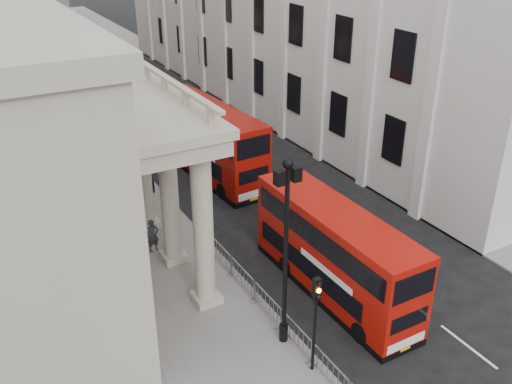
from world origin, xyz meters
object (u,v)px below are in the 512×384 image
object	(u,v)px
lamp_post_mid	(146,121)
bus_far	(208,139)
lamp_post_north	(80,64)
pedestrian_c	(113,163)
traffic_light	(316,308)
lamp_post_south	(286,242)
bus_near	(335,251)
pedestrian_a	(153,236)
pedestrian_b	(109,207)

from	to	relation	value
lamp_post_mid	bus_far	xyz separation A→B (m)	(4.58, 1.09, -2.40)
lamp_post_north	pedestrian_c	xyz separation A→B (m)	(-1.39, -12.38, -3.84)
traffic_light	lamp_post_north	bearing A→B (deg)	90.17
bus_far	lamp_post_south	bearing A→B (deg)	-109.36
bus_far	lamp_post_north	bearing A→B (deg)	102.68
lamp_post_south	bus_near	distance (m)	5.08
bus_far	pedestrian_c	distance (m)	6.63
traffic_light	pedestrian_a	distance (m)	11.74
pedestrian_a	pedestrian_b	bearing A→B (deg)	94.61
lamp_post_north	pedestrian_b	world-z (taller)	lamp_post_north
lamp_post_mid	pedestrian_a	bearing A→B (deg)	-109.00
traffic_light	lamp_post_mid	bearing A→B (deg)	90.32
lamp_post_north	pedestrian_c	world-z (taller)	lamp_post_north
bus_far	pedestrian_c	bearing A→B (deg)	152.64
pedestrian_b	bus_near	bearing A→B (deg)	98.71
bus_near	pedestrian_b	bearing A→B (deg)	120.99
pedestrian_b	lamp_post_north	bearing A→B (deg)	-123.18
pedestrian_a	pedestrian_c	size ratio (longest dim) A/B	0.96
pedestrian_c	lamp_post_south	bearing A→B (deg)	-77.48
pedestrian_b	pedestrian_a	bearing A→B (deg)	80.47
lamp_post_south	bus_near	world-z (taller)	lamp_post_south
bus_near	lamp_post_mid	bearing A→B (deg)	105.05
traffic_light	bus_far	world-z (taller)	bus_far
lamp_post_south	pedestrian_a	size ratio (longest dim) A/B	4.54
lamp_post_north	traffic_light	xyz separation A→B (m)	(0.10, -34.02, -1.80)
lamp_post_mid	traffic_light	size ratio (longest dim) A/B	1.93
lamp_post_south	lamp_post_north	world-z (taller)	same
traffic_light	pedestrian_c	xyz separation A→B (m)	(-1.49, 21.64, -2.03)
bus_near	pedestrian_c	bearing A→B (deg)	106.21
lamp_post_mid	bus_far	world-z (taller)	lamp_post_mid
pedestrian_b	pedestrian_c	world-z (taller)	pedestrian_c
pedestrian_a	pedestrian_b	world-z (taller)	pedestrian_a
lamp_post_mid	pedestrian_c	size ratio (longest dim) A/B	4.35
traffic_light	pedestrian_a	xyz separation A→B (m)	(-2.41, 11.30, -2.07)
lamp_post_south	lamp_post_mid	bearing A→B (deg)	90.00
lamp_post_south	traffic_light	world-z (taller)	lamp_post_south
bus_near	pedestrian_b	xyz separation A→B (m)	(-7.27, 11.91, -1.37)
pedestrian_a	lamp_post_north	bearing A→B (deg)	75.65
bus_far	bus_near	bearing A→B (deg)	-96.94
lamp_post_mid	lamp_post_north	distance (m)	16.00
lamp_post_south	bus_far	xyz separation A→B (m)	(4.58, 17.09, -2.40)
bus_far	pedestrian_c	size ratio (longest dim) A/B	5.91
lamp_post_south	pedestrian_a	xyz separation A→B (m)	(-2.31, 9.29, -3.88)
lamp_post_south	bus_near	size ratio (longest dim) A/B	0.83
bus_near	pedestrian_a	xyz separation A→B (m)	(-6.21, 7.38, -1.22)
bus_near	pedestrian_c	size ratio (longest dim) A/B	5.24
lamp_post_mid	pedestrian_b	world-z (taller)	lamp_post_mid
pedestrian_a	bus_near	bearing A→B (deg)	-58.46
bus_near	traffic_light	bearing A→B (deg)	-134.43
lamp_post_mid	traffic_light	world-z (taller)	lamp_post_mid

